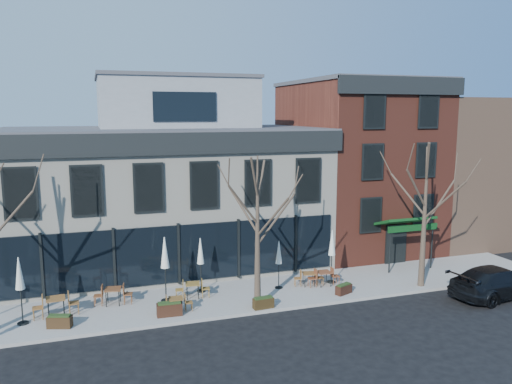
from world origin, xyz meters
name	(u,v)px	position (x,y,z in m)	size (l,w,h in m)	color
ground	(179,289)	(0.00, 0.00, 0.00)	(120.00, 120.00, 0.00)	black
sidewalk_front	(251,294)	(3.25, -2.15, 0.07)	(33.50, 4.70, 0.15)	gray
corner_building	(164,186)	(0.07, 5.07, 4.72)	(18.39, 10.39, 11.10)	silver
red_brick_building	(356,164)	(13.00, 4.98, 5.64)	(8.20, 11.78, 11.18)	maroon
bg_building	(465,167)	(23.00, 6.00, 5.00)	(12.00, 12.00, 10.00)	#8C664C
tree_mid	(258,230)	(3.01, -3.90, 3.79)	(3.50, 3.55, 7.04)	#382B21
tree_right	(425,213)	(12.01, -3.90, 4.02)	(3.72, 3.77, 7.48)	#382B21
parked_sedan	(497,282)	(14.83, -6.10, 0.77)	(2.16, 5.31, 1.54)	black
cafe_set_0	(56,305)	(-5.83, -2.21, 0.69)	(2.01, 0.85, 1.04)	brown
cafe_set_1	(113,294)	(-3.37, -1.54, 0.64)	(1.85, 0.83, 0.95)	brown
cafe_set_2	(176,303)	(-0.72, -3.39, 0.57)	(1.56, 0.65, 0.81)	brown
cafe_set_3	(193,289)	(0.34, -1.88, 0.61)	(1.74, 0.78, 0.89)	brown
cafe_set_4	(309,278)	(6.44, -2.06, 0.58)	(1.62, 0.76, 0.83)	brown
cafe_set_5	(324,277)	(7.18, -2.30, 0.62)	(1.74, 0.72, 0.92)	brown
umbrella_0	(20,277)	(-7.14, -2.62, 2.23)	(0.47, 0.47, 2.94)	black
umbrella_1	(165,256)	(-0.96, -1.94, 2.38)	(0.51, 0.51, 3.16)	black
umbrella_2	(200,254)	(0.91, -1.18, 2.11)	(0.44, 0.44, 2.78)	black
umbrella_3	(279,255)	(4.81, -1.93, 1.91)	(0.40, 0.40, 2.49)	black
umbrella_4	(332,246)	(7.76, -2.00, 2.17)	(0.46, 0.46, 2.86)	black
planter_0	(60,321)	(-5.62, -3.50, 0.42)	(1.06, 0.68, 0.55)	#302010
planter_1	(169,309)	(-1.06, -3.69, 0.46)	(1.13, 0.50, 0.62)	#321B10
planter_2	(263,303)	(3.18, -4.20, 0.42)	(0.98, 0.45, 0.54)	#322410
planter_3	(344,289)	(7.59, -3.71, 0.40)	(0.97, 0.68, 0.51)	black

